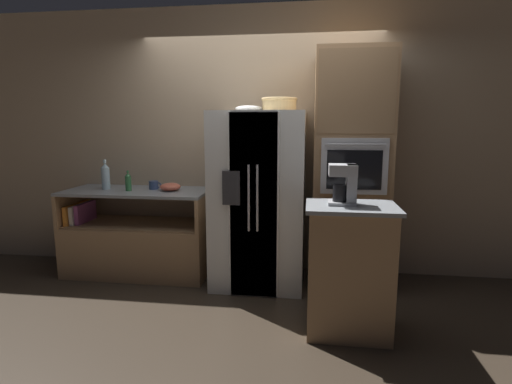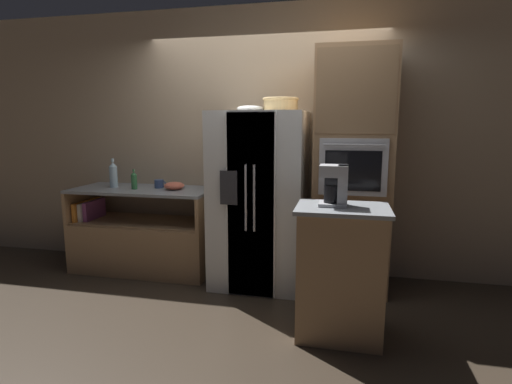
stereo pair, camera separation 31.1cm
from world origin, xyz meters
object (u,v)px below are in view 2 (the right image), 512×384
(wall_oven, at_px, (352,172))
(bottle_tall, at_px, (134,180))
(coffee_maker, at_px, (337,184))
(fruit_bowl, at_px, (250,108))
(refrigerator, at_px, (260,199))
(bottle_short, at_px, (113,175))
(wicker_basket, at_px, (281,104))
(mug, at_px, (159,184))
(mixing_bowl, at_px, (174,186))

(wall_oven, bearing_deg, bottle_tall, -178.51)
(coffee_maker, bearing_deg, fruit_bowl, 131.88)
(refrigerator, relative_size, bottle_short, 5.38)
(refrigerator, xyz_separation_m, wicker_basket, (0.18, 0.10, 0.93))
(bottle_short, distance_m, mug, 0.52)
(bottle_tall, height_order, coffee_maker, coffee_maker)
(mug, relative_size, coffee_maker, 0.44)
(mug, distance_m, coffee_maker, 2.18)
(fruit_bowl, height_order, mixing_bowl, fruit_bowl)
(wicker_basket, xyz_separation_m, mug, (-1.33, 0.05, -0.83))
(bottle_tall, xyz_separation_m, mixing_bowl, (0.43, 0.07, -0.05))
(wicker_basket, bearing_deg, mug, 177.99)
(refrigerator, xyz_separation_m, bottle_short, (-1.65, 0.08, 0.19))
(refrigerator, relative_size, fruit_bowl, 6.25)
(fruit_bowl, relative_size, mixing_bowl, 1.27)
(mixing_bowl, bearing_deg, mug, 161.69)
(refrigerator, bearing_deg, fruit_bowl, 141.82)
(bottle_short, distance_m, mixing_bowl, 0.72)
(wall_oven, distance_m, mixing_bowl, 1.83)
(wall_oven, relative_size, mug, 17.06)
(wicker_basket, bearing_deg, refrigerator, -150.27)
(fruit_bowl, bearing_deg, bottle_tall, -176.68)
(coffee_maker, bearing_deg, wall_oven, 82.67)
(fruit_bowl, distance_m, bottle_tall, 1.46)
(bottle_tall, relative_size, bottle_short, 0.67)
(fruit_bowl, bearing_deg, coffee_maker, -48.12)
(bottle_short, xyz_separation_m, mixing_bowl, (0.71, 0.00, -0.10))
(wall_oven, xyz_separation_m, mixing_bowl, (-1.82, 0.01, -0.19))
(mug, height_order, mixing_bowl, mug)
(wicker_basket, relative_size, mixing_bowl, 1.63)
(wall_oven, relative_size, bottle_tall, 10.68)
(fruit_bowl, relative_size, mug, 2.06)
(refrigerator, height_order, bottle_tall, refrigerator)
(wall_oven, height_order, mixing_bowl, wall_oven)
(refrigerator, height_order, fruit_bowl, fruit_bowl)
(wicker_basket, bearing_deg, wall_oven, -2.38)
(fruit_bowl, height_order, mug, fruit_bowl)
(wicker_basket, bearing_deg, coffee_maker, -59.81)
(bottle_tall, relative_size, mixing_bowl, 0.99)
(fruit_bowl, bearing_deg, refrigerator, -38.18)
(mixing_bowl, bearing_deg, fruit_bowl, 0.44)
(wall_oven, height_order, bottle_tall, wall_oven)
(coffee_maker, bearing_deg, wicker_basket, 120.19)
(wall_oven, bearing_deg, mixing_bowl, 179.75)
(fruit_bowl, distance_m, mug, 1.30)
(mug, bearing_deg, wall_oven, -2.14)
(refrigerator, relative_size, mug, 12.87)
(mixing_bowl, bearing_deg, coffee_maker, -29.55)
(mug, height_order, coffee_maker, coffee_maker)
(wicker_basket, xyz_separation_m, coffee_maker, (0.57, -0.98, -0.62))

